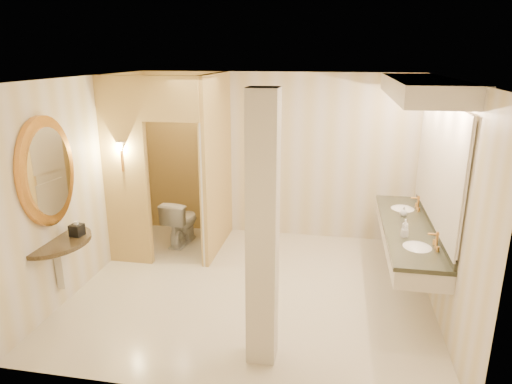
% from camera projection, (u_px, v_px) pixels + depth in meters
% --- Properties ---
extents(floor, '(4.50, 4.50, 0.00)m').
position_uv_depth(floor, '(253.00, 289.00, 6.02)').
color(floor, beige).
rests_on(floor, ground).
extents(ceiling, '(4.50, 4.50, 0.00)m').
position_uv_depth(ceiling, '(253.00, 78.00, 5.23)').
color(ceiling, white).
rests_on(ceiling, wall_back).
extents(wall_back, '(4.50, 0.02, 2.70)m').
position_uv_depth(wall_back, '(275.00, 156.00, 7.50)').
color(wall_back, beige).
rests_on(wall_back, floor).
extents(wall_front, '(4.50, 0.02, 2.70)m').
position_uv_depth(wall_front, '(207.00, 260.00, 3.74)').
color(wall_front, beige).
rests_on(wall_front, floor).
extents(wall_left, '(0.02, 4.00, 2.70)m').
position_uv_depth(wall_left, '(85.00, 182.00, 6.01)').
color(wall_left, beige).
rests_on(wall_left, floor).
extents(wall_right, '(0.02, 4.00, 2.70)m').
position_uv_depth(wall_right, '(445.00, 201.00, 5.23)').
color(wall_right, beige).
rests_on(wall_right, floor).
extents(toilet_closet, '(1.50, 1.55, 2.70)m').
position_uv_depth(toilet_closet, '(191.00, 166.00, 6.72)').
color(toilet_closet, tan).
rests_on(toilet_closet, floor).
extents(wall_sconce, '(0.14, 0.14, 0.42)m').
position_uv_depth(wall_sconce, '(121.00, 148.00, 6.24)').
color(wall_sconce, gold).
rests_on(wall_sconce, toilet_closet).
extents(vanity, '(0.75, 2.69, 2.09)m').
position_uv_depth(vanity, '(418.00, 168.00, 5.58)').
color(vanity, beige).
rests_on(vanity, floor).
extents(console_shelf, '(0.97, 0.97, 1.93)m').
position_uv_depth(console_shelf, '(50.00, 202.00, 5.23)').
color(console_shelf, black).
rests_on(console_shelf, floor).
extents(pillar, '(0.28, 0.28, 2.70)m').
position_uv_depth(pillar, '(263.00, 234.00, 4.29)').
color(pillar, beige).
rests_on(pillar, floor).
extents(tissue_box, '(0.16, 0.16, 0.14)m').
position_uv_depth(tissue_box, '(77.00, 230.00, 5.47)').
color(tissue_box, black).
rests_on(tissue_box, console_shelf).
extents(toilet, '(0.50, 0.78, 0.75)m').
position_uv_depth(toilet, '(181.00, 221.00, 7.37)').
color(toilet, white).
rests_on(toilet, floor).
extents(soap_bottle_a, '(0.08, 0.08, 0.14)m').
position_uv_depth(soap_bottle_a, '(405.00, 231.00, 5.42)').
color(soap_bottle_a, beige).
rests_on(soap_bottle_a, vanity).
extents(soap_bottle_b, '(0.14, 0.14, 0.13)m').
position_uv_depth(soap_bottle_b, '(404.00, 211.00, 6.12)').
color(soap_bottle_b, silver).
rests_on(soap_bottle_b, vanity).
extents(soap_bottle_c, '(0.10, 0.11, 0.20)m').
position_uv_depth(soap_bottle_c, '(405.00, 227.00, 5.47)').
color(soap_bottle_c, '#C6B28C').
rests_on(soap_bottle_c, vanity).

